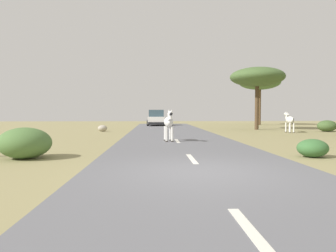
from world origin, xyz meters
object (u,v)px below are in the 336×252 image
object	(u,v)px
rock_0	(102,128)
zebra_1	(289,120)
car_0	(156,118)
bush_2	(313,148)
tree_1	(260,83)
tree_2	(257,77)
bush_1	(25,143)
zebra_0	(169,122)
bush_0	(327,126)

from	to	relation	value
rock_0	zebra_1	bearing A→B (deg)	-8.16
car_0	bush_2	xyz separation A→B (m)	(5.05, -24.41, -0.54)
tree_1	tree_2	size ratio (longest dim) A/B	1.10
bush_1	bush_2	size ratio (longest dim) A/B	1.66
car_0	rock_0	distance (m)	10.88
bush_1	zebra_1	bearing A→B (deg)	40.66
tree_1	zebra_0	bearing A→B (deg)	-119.65
bush_0	rock_0	distance (m)	17.69
zebra_0	bush_2	xyz separation A→B (m)	(4.57, -5.33, -0.70)
bush_1	bush_2	distance (m)	9.52
tree_1	tree_2	xyz separation A→B (m)	(-3.65, -9.82, -0.49)
tree_2	bush_2	world-z (taller)	tree_2
tree_2	bush_2	distance (m)	17.35
rock_0	bush_2	bearing A→B (deg)	-56.97
car_0	tree_2	size ratio (longest dim) A/B	0.81
tree_2	bush_1	xyz separation A→B (m)	(-13.19, -16.29, -4.05)
zebra_0	zebra_1	bearing A→B (deg)	-147.02
zebra_1	tree_1	distance (m)	14.64
tree_1	bush_2	distance (m)	27.66
tree_1	rock_0	size ratio (longest dim) A/B	8.14
zebra_0	rock_0	size ratio (longest dim) A/B	2.32
tree_1	bush_1	xyz separation A→B (m)	(-16.85, -26.11, -4.54)
zebra_1	car_0	bearing A→B (deg)	130.02
bush_0	bush_2	distance (m)	15.73
zebra_1	bush_2	world-z (taller)	zebra_1
tree_1	rock_0	bearing A→B (deg)	-144.83
tree_1	tree_2	distance (m)	10.49
zebra_0	bush_0	xyz separation A→B (m)	(12.83, 8.06, -0.56)
tree_2	rock_0	bearing A→B (deg)	-171.47
bush_2	tree_1	bearing A→B (deg)	74.40
bush_1	rock_0	distance (m)	14.33
zebra_0	bush_0	size ratio (longest dim) A/B	1.15
zebra_1	car_0	distance (m)	15.51
tree_2	bush_0	xyz separation A→B (m)	(4.58, -3.03, -4.11)
zebra_1	rock_0	distance (m)	14.36
tree_2	bush_1	distance (m)	21.35
tree_2	rock_0	xyz separation A→B (m)	(-13.08, -1.96, -4.31)
car_0	bush_0	size ratio (longest dim) A/B	2.95
tree_2	bush_2	size ratio (longest dim) A/B	5.29
tree_2	rock_0	world-z (taller)	tree_2
zebra_0	tree_2	distance (m)	14.27
zebra_0	bush_1	bearing A→B (deg)	42.33
tree_1	bush_1	size ratio (longest dim) A/B	3.51
tree_2	rock_0	distance (m)	13.91
bush_0	bush_2	world-z (taller)	bush_0
bush_0	bush_1	xyz separation A→B (m)	(-17.77, -13.26, 0.06)
tree_2	zebra_0	bearing A→B (deg)	-126.65
bush_0	rock_0	xyz separation A→B (m)	(-17.65, 1.07, -0.20)
zebra_0	tree_1	world-z (taller)	tree_1
bush_2	zebra_1	bearing A→B (deg)	68.90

